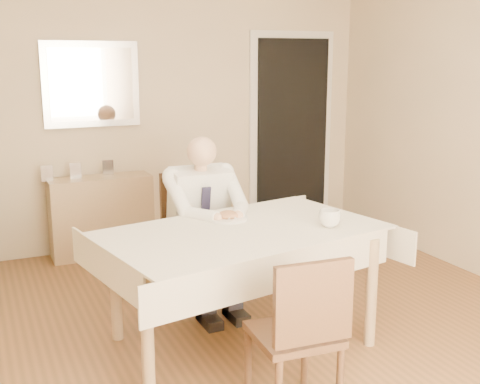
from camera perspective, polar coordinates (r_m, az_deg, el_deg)
name	(u,v)px	position (r m, az deg, el deg)	size (l,w,h in m)	color
room	(265,145)	(3.45, 2.40, 4.51)	(5.00, 5.02, 2.60)	brown
doorway	(292,134)	(6.37, 4.91, 5.52)	(0.96, 0.07, 2.10)	white
mirror	(91,84)	(5.62, -13.91, 9.87)	(0.86, 0.04, 0.76)	silver
dining_table	(242,242)	(3.74, 0.21, -4.79)	(1.90, 1.33, 0.75)	#A1805A
chair_far	(194,227)	(4.56, -4.42, -3.33)	(0.48, 0.48, 0.94)	#3C2515
chair_near	(301,328)	(3.06, 5.84, -12.74)	(0.43, 0.43, 0.86)	#3C2515
seated_man	(207,216)	(4.26, -3.11, -2.30)	(0.48, 0.72, 1.24)	white
plate	(228,218)	(3.93, -1.13, -2.50)	(0.26, 0.26, 0.02)	white
food	(228,215)	(3.93, -1.13, -2.19)	(0.14, 0.14, 0.06)	brown
knife	(238,217)	(3.89, -0.24, -2.41)	(0.01, 0.01, 0.13)	silver
fork	(226,219)	(3.86, -1.32, -2.53)	(0.01, 0.01, 0.13)	silver
coffee_mug	(330,218)	(3.80, 8.50, -2.48)	(0.14, 0.14, 0.11)	white
sideboard	(102,216)	(5.65, -13.00, -2.24)	(0.91, 0.31, 0.73)	#A1805A
photo_frame_left	(47,173)	(5.50, -17.84, 1.70)	(0.10, 0.02, 0.14)	silver
photo_frame_center	(75,171)	(5.56, -15.33, 1.98)	(0.10, 0.02, 0.14)	silver
photo_frame_right	(108,167)	(5.65, -12.41, 2.29)	(0.10, 0.02, 0.14)	silver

